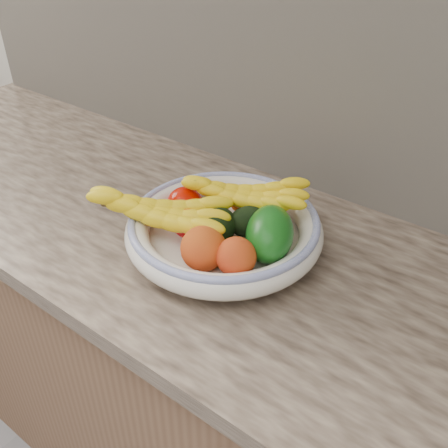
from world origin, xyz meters
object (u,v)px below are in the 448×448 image
fruit_bowl (224,229)px  banana_bunch_front (159,215)px  banana_bunch_back (244,198)px  green_mango (270,234)px

fruit_bowl → banana_bunch_front: 0.13m
banana_bunch_back → banana_bunch_front: 0.17m
green_mango → banana_bunch_back: size_ratio=0.50×
banana_bunch_back → fruit_bowl: bearing=-115.1°
banana_bunch_back → green_mango: bearing=-55.5°
fruit_bowl → green_mango: bearing=4.0°
fruit_bowl → green_mango: green_mango is taller
green_mango → banana_bunch_front: 0.22m
fruit_bowl → green_mango: 0.10m
fruit_bowl → green_mango: (0.10, 0.01, 0.03)m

